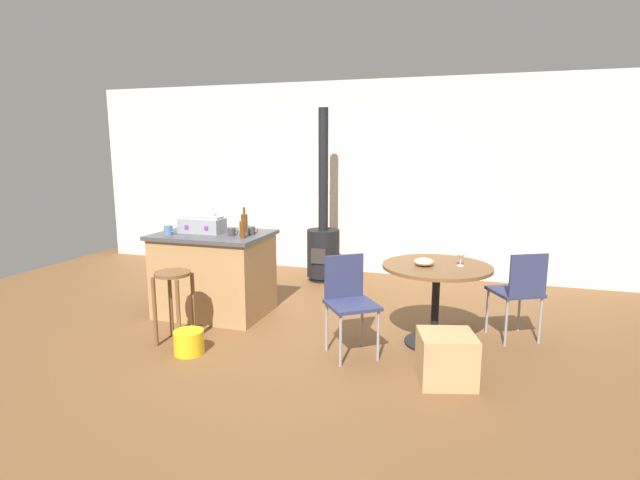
% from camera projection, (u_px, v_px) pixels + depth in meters
% --- Properties ---
extents(ground_plane, '(8.80, 8.80, 0.00)m').
position_uv_depth(ground_plane, '(281.00, 327.00, 5.01)').
color(ground_plane, brown).
extents(back_wall, '(8.00, 0.10, 2.70)m').
position_uv_depth(back_wall, '(346.00, 178.00, 7.13)').
color(back_wall, beige).
rests_on(back_wall, ground_plane).
extents(kitchen_island, '(1.18, 0.87, 0.89)m').
position_uv_depth(kitchen_island, '(214.00, 273.00, 5.36)').
color(kitchen_island, '#A37A4C').
rests_on(kitchen_island, ground_plane).
extents(wooden_stool, '(0.33, 0.33, 0.67)m').
position_uv_depth(wooden_stool, '(174.00, 292.00, 4.53)').
color(wooden_stool, brown).
rests_on(wooden_stool, ground_plane).
extents(dining_table, '(0.97, 0.97, 0.75)m').
position_uv_depth(dining_table, '(436.00, 284.00, 4.49)').
color(dining_table, black).
rests_on(dining_table, ground_plane).
extents(folding_chair_near, '(0.54, 0.54, 0.86)m').
position_uv_depth(folding_chair_near, '(519.00, 289.00, 4.57)').
color(folding_chair_near, navy).
rests_on(folding_chair_near, ground_plane).
extents(folding_chair_far, '(0.56, 0.56, 0.86)m').
position_uv_depth(folding_chair_far, '(349.00, 297.00, 4.30)').
color(folding_chair_far, navy).
rests_on(folding_chair_far, ground_plane).
extents(wood_stove, '(0.44, 0.45, 2.29)m').
position_uv_depth(wood_stove, '(323.00, 241.00, 6.70)').
color(wood_stove, black).
rests_on(wood_stove, ground_plane).
extents(toolbox, '(0.46, 0.25, 0.18)m').
position_uv_depth(toolbox, '(202.00, 225.00, 5.29)').
color(toolbox, gray).
rests_on(toolbox, kitchen_island).
extents(bottle_0, '(0.06, 0.06, 0.24)m').
position_uv_depth(bottle_0, '(242.00, 229.00, 4.97)').
color(bottle_0, '#603314').
rests_on(bottle_0, kitchen_island).
extents(bottle_1, '(0.07, 0.07, 0.27)m').
position_uv_depth(bottle_1, '(244.00, 223.00, 5.31)').
color(bottle_1, '#603314').
rests_on(bottle_1, kitchen_island).
extents(bottle_2, '(0.07, 0.07, 0.24)m').
position_uv_depth(bottle_2, '(214.00, 220.00, 5.57)').
color(bottle_2, '#B7B2AD').
rests_on(bottle_2, kitchen_island).
extents(cup_0, '(0.12, 0.09, 0.10)m').
position_uv_depth(cup_0, '(168.00, 230.00, 5.14)').
color(cup_0, '#4C7099').
rests_on(cup_0, kitchen_island).
extents(cup_1, '(0.13, 0.09, 0.08)m').
position_uv_depth(cup_1, '(243.00, 227.00, 5.46)').
color(cup_1, white).
rests_on(cup_1, kitchen_island).
extents(cup_2, '(0.12, 0.08, 0.09)m').
position_uv_depth(cup_2, '(190.00, 225.00, 5.55)').
color(cup_2, tan).
rests_on(cup_2, kitchen_island).
extents(cup_3, '(0.12, 0.08, 0.08)m').
position_uv_depth(cup_3, '(232.00, 232.00, 5.11)').
color(cup_3, '#383838').
rests_on(cup_3, kitchen_island).
extents(cup_4, '(0.12, 0.09, 0.08)m').
position_uv_depth(cup_4, '(251.00, 231.00, 5.18)').
color(cup_4, '#383838').
rests_on(cup_4, kitchen_island).
extents(wine_glass, '(0.07, 0.07, 0.14)m').
position_uv_depth(wine_glass, '(461.00, 254.00, 4.40)').
color(wine_glass, silver).
rests_on(wine_glass, dining_table).
extents(serving_bowl, '(0.18, 0.18, 0.07)m').
position_uv_depth(serving_bowl, '(424.00, 262.00, 4.43)').
color(serving_bowl, tan).
rests_on(serving_bowl, dining_table).
extents(cardboard_box, '(0.50, 0.49, 0.39)m').
position_uv_depth(cardboard_box, '(446.00, 358.00, 3.81)').
color(cardboard_box, tan).
rests_on(cardboard_box, ground_plane).
extents(plastic_bucket, '(0.26, 0.26, 0.21)m').
position_uv_depth(plastic_bucket, '(189.00, 342.00, 4.36)').
color(plastic_bucket, yellow).
rests_on(plastic_bucket, ground_plane).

